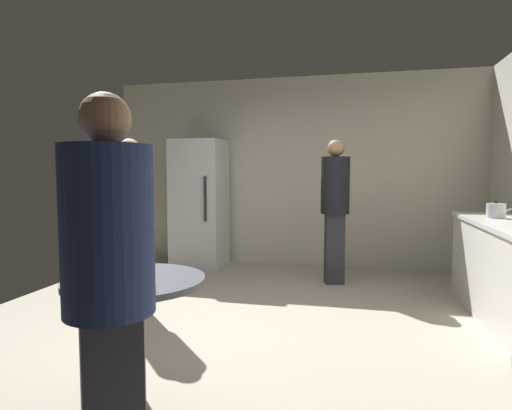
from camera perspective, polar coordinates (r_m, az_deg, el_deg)
The scene contains 11 objects.
ground_plane at distance 3.87m, azimuth -1.21°, elevation -16.64°, with size 5.20×5.20×0.10m, color #B2A893.
wall_back at distance 6.20m, azimuth 4.84°, elevation 4.43°, with size 5.32×0.06×2.70m, color beige.
refrigerator at distance 6.11m, azimuth -7.58°, elevation 0.19°, with size 0.70×0.68×1.80m.
kettle at distance 4.72m, azimuth 29.52°, elevation -0.66°, with size 0.24×0.17×0.18m.
foreground_table at distance 2.58m, azimuth -15.88°, elevation -11.67°, with size 0.80×0.80×0.73m.
beer_bottle_amber at distance 2.35m, azimuth -14.93°, elevation -8.51°, with size 0.06×0.06×0.23m.
beer_bottle_brown at distance 2.75m, azimuth -18.65°, elevation -6.72°, with size 0.06×0.06×0.23m.
plastic_cup_white at distance 2.60m, azimuth -17.50°, elevation -7.99°, with size 0.08×0.08×0.11m, color white.
person_in_navy_shirt at distance 1.72m, azimuth -19.04°, elevation -8.79°, with size 0.48×0.48×1.63m.
person_in_black_shirt at distance 5.17m, azimuth 10.56°, elevation 0.68°, with size 0.41×0.41×1.73m.
person_in_maroon_shirt at distance 4.21m, azimuth -16.44°, elevation -0.84°, with size 0.38×0.38×1.66m.
Camera 1 is at (0.90, -3.50, 1.33)m, focal length 29.83 mm.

